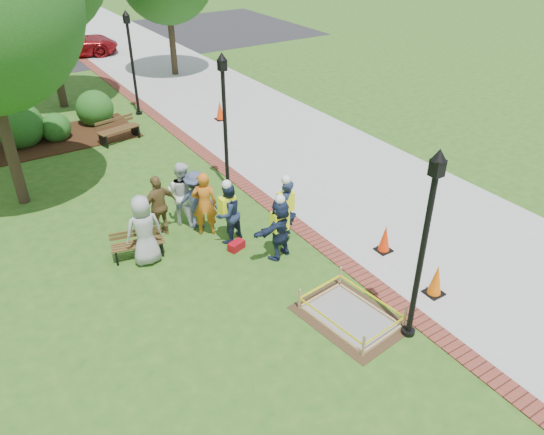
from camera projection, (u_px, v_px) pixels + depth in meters
ground at (281, 280)px, 12.87m from camera, size 100.00×100.00×0.00m
sidewalk at (249, 118)px, 22.40m from camera, size 6.00×60.00×0.02m
brick_edging at (178, 134)px, 20.89m from camera, size 0.50×60.00×0.03m
mulch_bed at (42, 142)px, 20.13m from camera, size 7.00×3.00×0.05m
parking_lot at (38, 51)px, 32.36m from camera, size 36.00×12.00×0.01m
wet_concrete_pad at (351, 310)px, 11.58m from camera, size 1.97×2.49×0.55m
bench_near at (139, 249)px, 13.59m from camera, size 1.38×0.70×0.71m
bench_far at (119, 134)px, 20.11m from camera, size 1.68×0.88×0.87m
cone_front at (436, 281)px, 12.20m from camera, size 0.41×0.41×0.82m
cone_back at (385, 239)px, 13.73m from camera, size 0.39×0.39×0.77m
cone_far at (220, 111)px, 22.02m from camera, size 0.41×0.41×0.82m
toolbox at (236, 246)px, 13.94m from camera, size 0.50×0.37×0.22m
lamp_near at (425, 236)px, 10.00m from camera, size 0.28×0.28×4.26m
lamp_mid at (224, 113)px, 15.78m from camera, size 0.28×0.28×4.26m
lamp_far at (131, 56)px, 21.56m from camera, size 0.28×0.28×4.26m
shrub_b at (24, 144)px, 20.00m from camera, size 1.78×1.78×1.78m
shrub_c at (58, 139)px, 20.41m from camera, size 1.13×1.13×1.13m
shrub_d at (97, 123)px, 21.88m from camera, size 1.49×1.49×1.49m
shrub_e at (30, 133)px, 20.99m from camera, size 1.13×1.13×1.13m
casual_person_a at (144, 230)px, 13.05m from camera, size 0.62×0.42×1.87m
casual_person_b at (204, 204)px, 14.21m from camera, size 0.69×0.59×1.84m
casual_person_c at (182, 193)px, 14.69m from camera, size 0.66×0.71×1.87m
casual_person_d at (159, 206)px, 14.17m from camera, size 0.63×0.46×1.78m
casual_person_e at (197, 200)px, 14.53m from camera, size 0.65×0.57×1.71m
hivis_worker_a at (280, 226)px, 13.28m from camera, size 0.60×0.47×1.80m
hivis_worker_b at (286, 207)px, 14.07m from camera, size 0.65×0.60×1.86m
hivis_worker_c at (228, 211)px, 13.90m from camera, size 0.62×0.50×1.82m
parked_car_c at (75, 56)px, 31.35m from camera, size 2.98×4.98×1.52m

